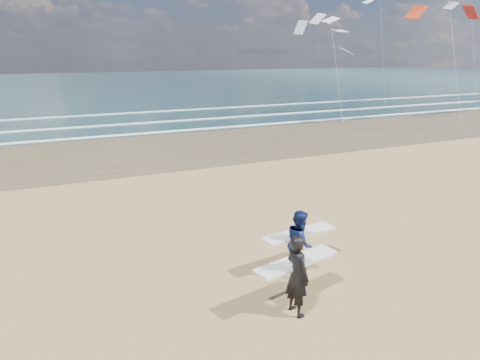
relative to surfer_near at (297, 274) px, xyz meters
name	(u,v)px	position (x,y,z in m)	size (l,w,h in m)	color
wet_sand_strip	(381,127)	(19.21, 18.69, -0.97)	(220.00, 12.00, 0.01)	#483C26
ocean	(182,83)	(19.21, 72.69, -0.97)	(220.00, 100.00, 0.02)	#183136
foam_breakers	(310,111)	(19.21, 28.79, -0.92)	(220.00, 11.70, 0.05)	white
surfer_near	(297,274)	(0.00, 0.00, 0.00)	(2.26, 1.21, 1.92)	black
surfer_far	(300,242)	(1.00, 1.49, -0.07)	(2.25, 1.30, 1.81)	#0C1643
kite_0	(452,34)	(23.97, 17.29, 6.04)	(6.91, 4.86, 11.93)	slate
kite_1	(335,54)	(18.97, 25.03, 4.54)	(6.29, 4.79, 9.64)	slate
kite_2	(472,30)	(37.63, 26.49, 6.90)	(6.44, 4.81, 13.91)	slate
kite_5	(382,35)	(32.19, 34.16, 6.61)	(5.06, 4.66, 14.44)	slate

